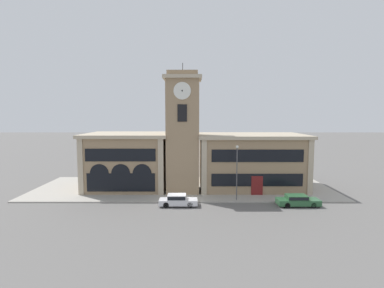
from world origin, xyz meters
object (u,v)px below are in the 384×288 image
at_px(street_lamp, 236,165).
at_px(parked_car_mid, 296,200).
at_px(fire_hydrant, 291,198).
at_px(parked_car_near, 176,200).

bearing_deg(street_lamp, parked_car_mid, -15.70).
xyz_separation_m(street_lamp, fire_hydrant, (6.71, -0.49, -3.92)).
bearing_deg(parked_car_near, parked_car_mid, -0.38).
distance_m(parked_car_near, fire_hydrant, 13.94).
bearing_deg(parked_car_mid, street_lamp, 163.92).
distance_m(parked_car_near, street_lamp, 8.32).
relative_size(parked_car_near, street_lamp, 0.66).
height_order(parked_car_mid, street_lamp, street_lamp).
xyz_separation_m(parked_car_mid, fire_hydrant, (-0.13, 1.43, -0.11)).
height_order(parked_car_near, fire_hydrant, parked_car_near).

